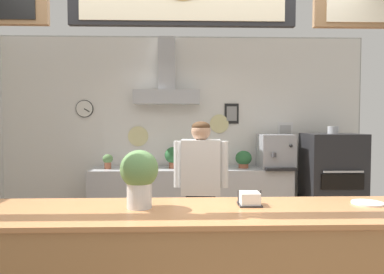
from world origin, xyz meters
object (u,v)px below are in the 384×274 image
Objects in this scene: shop_worker at (201,194)px; espresso_machine at (276,152)px; pizza_oven at (332,186)px; napkin_holder at (250,199)px; basil_vase at (139,177)px; condiment_plate at (368,203)px; potted_rosemary at (108,160)px; potted_basil at (174,156)px; potted_oregano at (244,159)px.

espresso_machine is (1.12, 1.34, 0.31)m from shop_worker.
pizza_oven is 2.85m from napkin_holder.
basil_vase is (-0.47, -1.23, 0.37)m from shop_worker.
pizza_oven is 3.38m from basil_vase.
condiment_plate is (-0.03, -2.50, -0.14)m from espresso_machine.
basil_vase reaches higher than potted_rosemary.
shop_worker is 2.85× the size of espresso_machine.
pizza_oven reaches higher than condiment_plate.
potted_rosemary is at bearing 132.64° from condiment_plate.
potted_rosemary is 3.40m from condiment_plate.
condiment_plate is (-0.76, -2.33, 0.32)m from pizza_oven.
shop_worker reaches higher than potted_basil.
potted_oregano reaches higher than potted_rosemary.
basil_vase is (0.73, -2.56, 0.18)m from potted_rosemary.
espresso_machine is 2.33m from potted_rosemary.
potted_oregano is at bearing 176.47° from espresso_machine.
potted_rosemary is at bearing -179.04° from potted_oregano.
potted_rosemary is 1.88m from potted_oregano.
pizza_oven reaches higher than potted_oregano.
napkin_holder is at bearing -59.57° from potted_rosemary.
shop_worker is 1.37m from basil_vase.
potted_basil is 0.98m from potted_oregano.
potted_oregano is 1.13× the size of condiment_plate.
espresso_machine is 2.66m from napkin_holder.
napkin_holder is at bearing -179.04° from condiment_plate.
condiment_plate is 1.58m from basil_vase.
napkin_holder reaches higher than condiment_plate.
espresso_machine is 3.02m from basil_vase.
potted_rosemary reaches higher than condiment_plate.
pizza_oven is at bearing 72.03° from condiment_plate.
potted_basil reaches higher than condiment_plate.
potted_rosemary is at bearing 120.43° from napkin_holder.
potted_oregano is at bearing 80.92° from napkin_holder.
condiment_plate is at bearing 2.31° from basil_vase.
napkin_holder is (-0.85, -2.52, -0.10)m from espresso_machine.
pizza_oven is 2.47m from condiment_plate.
potted_basil is 0.91m from potted_rosemary.
basil_vase is at bearing -134.13° from pizza_oven.
shop_worker is 9.88× the size of napkin_holder.
basil_vase is at bearing -176.20° from napkin_holder.
condiment_plate is 1.33× the size of napkin_holder.
condiment_plate is at bearing -107.97° from pizza_oven.
condiment_plate is (1.39, -2.53, -0.07)m from potted_basil.
shop_worker is at bearing -129.85° from espresso_machine.
pizza_oven is 9.45× the size of napkin_holder.
potted_basil is 2.89m from condiment_plate.
condiment_plate is at bearing -47.36° from potted_rosemary.
shop_worker reaches higher than basil_vase.
potted_oregano is 2.57m from condiment_plate.
shop_worker reaches higher than potted_oregano.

